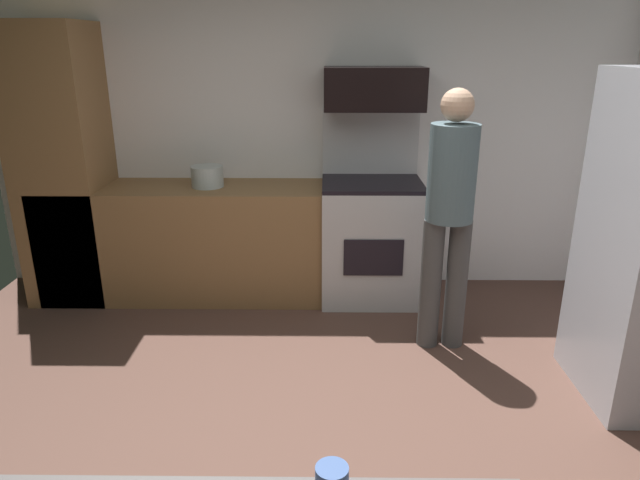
% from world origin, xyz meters
% --- Properties ---
extents(ground_plane, '(5.20, 4.80, 0.02)m').
position_xyz_m(ground_plane, '(0.00, 0.00, -0.01)').
color(ground_plane, brown).
extents(wall_back, '(5.20, 0.12, 2.60)m').
position_xyz_m(wall_back, '(0.00, 2.34, 1.30)').
color(wall_back, silver).
rests_on(wall_back, ground).
extents(lower_cabinet_run, '(2.40, 0.60, 0.90)m').
position_xyz_m(lower_cabinet_run, '(-0.90, 1.98, 0.45)').
color(lower_cabinet_run, brown).
rests_on(lower_cabinet_run, ground).
extents(cabinet_column, '(0.60, 0.60, 2.10)m').
position_xyz_m(cabinet_column, '(-1.90, 1.98, 1.05)').
color(cabinet_column, brown).
rests_on(cabinet_column, ground).
extents(oven_range, '(0.76, 0.65, 1.47)m').
position_xyz_m(oven_range, '(0.46, 1.97, 0.51)').
color(oven_range, '#BCBABB').
rests_on(oven_range, ground).
extents(microwave, '(0.74, 0.38, 0.31)m').
position_xyz_m(microwave, '(0.46, 2.06, 1.63)').
color(microwave, black).
rests_on(microwave, oven_range).
extents(person_cook, '(0.31, 0.30, 1.70)m').
position_xyz_m(person_cook, '(0.89, 1.17, 0.95)').
color(person_cook, '#454545').
rests_on(person_cook, ground).
extents(stock_pot, '(0.24, 0.24, 0.16)m').
position_xyz_m(stock_pot, '(-0.80, 1.98, 0.98)').
color(stock_pot, '#AFBAB8').
rests_on(stock_pot, lower_cabinet_run).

